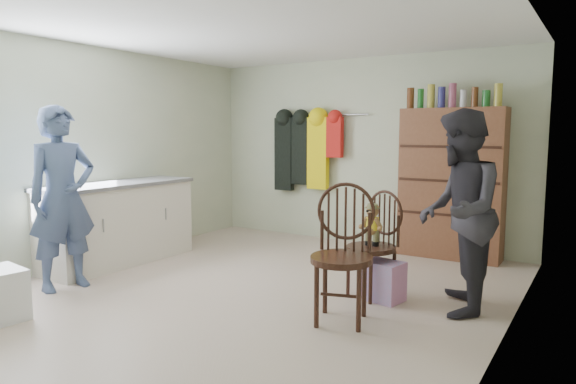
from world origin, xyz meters
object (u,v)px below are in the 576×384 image
Objects in this scene: chair_front at (375,236)px; chair_far at (343,248)px; counter at (119,223)px; dresser at (451,182)px.

chair_front is 0.70m from chair_far.
counter is at bearing 158.33° from chair_far.
dresser is (3.20, 2.30, 0.45)m from counter.
chair_front is 0.47× the size of dresser.
chair_front reaches higher than counter.
dresser is (0.20, 1.86, 0.35)m from chair_front.
counter is 1.67× the size of chair_far.
dresser is at bearing 69.17° from chair_far.
chair_front is at bearing 8.30° from counter.
dresser is at bearing 105.81° from chair_front.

